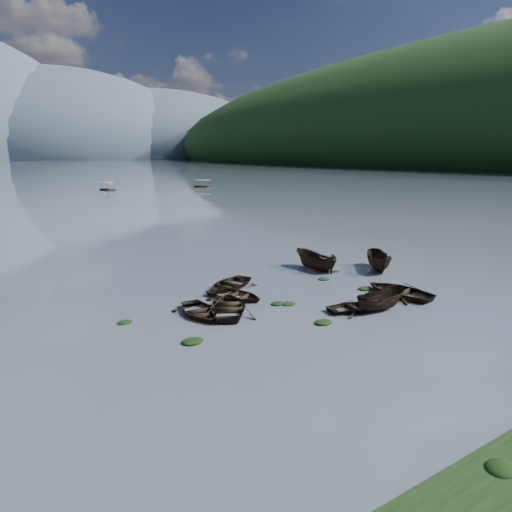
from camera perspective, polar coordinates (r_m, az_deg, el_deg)
ground_plane at (r=28.95m, az=13.14°, el=-8.30°), size 2400.00×2400.00×0.00m
haze_mtn_c at (r=932.38m, az=-23.46°, el=11.12°), size 520.00×520.00×260.00m
haze_mtn_d at (r=979.41m, az=-12.84°, el=11.87°), size 520.00×520.00×220.00m
rowboat_0 at (r=29.98m, az=-7.07°, el=-7.31°), size 3.43×4.52×0.88m
rowboat_1 at (r=30.42m, az=-3.44°, el=-6.93°), size 5.63×6.16×1.04m
rowboat_2 at (r=31.83m, az=15.25°, el=-6.47°), size 4.17×1.59×1.61m
rowboat_3 at (r=35.35m, az=17.38°, el=-4.68°), size 4.37×5.61×1.06m
rowboat_4 at (r=31.26m, az=12.35°, el=-6.66°), size 4.48×3.66×0.81m
rowboat_5 at (r=42.41m, az=15.08°, el=-1.65°), size 4.37×5.03×1.89m
rowboat_6 at (r=32.95m, az=-2.69°, el=-5.36°), size 4.69×5.27×0.90m
rowboat_7 at (r=35.60m, az=-3.35°, el=-3.97°), size 5.62×5.06×0.96m
rowboat_8 at (r=41.38m, az=7.39°, el=-1.67°), size 2.11×4.90×1.85m
weed_clump_0 at (r=25.90m, az=-7.91°, el=-10.66°), size 1.24×1.01×0.27m
weed_clump_1 at (r=31.79m, az=2.77°, el=-6.04°), size 1.01×0.81×0.22m
weed_clump_2 at (r=28.65m, az=8.40°, el=-8.32°), size 1.16×0.93×0.25m
weed_clump_3 at (r=40.87m, az=9.89°, el=-1.93°), size 0.84×0.71×0.19m
weed_clump_4 at (r=36.11m, az=13.52°, el=-4.07°), size 1.20×0.95×0.25m
weed_clump_5 at (r=29.56m, az=-16.09°, el=-8.03°), size 0.94×0.76×0.20m
weed_clump_6 at (r=31.80m, az=4.09°, el=-6.05°), size 1.03×0.86×0.21m
weed_clump_7 at (r=38.19m, az=8.48°, el=-2.93°), size 1.03×0.82×0.22m
pontoon_centre at (r=135.80m, az=-18.04°, el=7.84°), size 3.11×5.76×2.10m
pontoon_right at (r=142.39m, az=-6.69°, el=8.57°), size 4.22×5.79×2.05m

